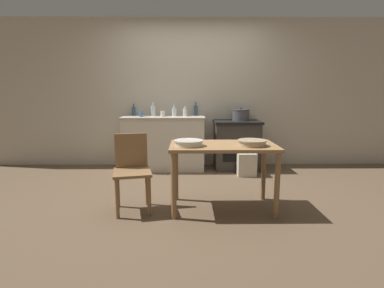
{
  "coord_description": "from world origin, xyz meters",
  "views": [
    {
      "loc": [
        -0.05,
        -3.76,
        1.31
      ],
      "look_at": [
        0.0,
        0.37,
        0.58
      ],
      "focal_mm": 28.0,
      "sensor_mm": 36.0,
      "label": 1
    }
  ],
  "objects_px": {
    "flour_sack": "(247,164)",
    "bottle_center": "(134,111)",
    "chair": "(132,169)",
    "work_table": "(223,154)",
    "bottle_center_left": "(185,112)",
    "mixing_bowl_large": "(189,143)",
    "mixing_bowl_small": "(252,142)",
    "stock_pot": "(241,115)",
    "bottle_left": "(174,112)",
    "cup_mid_right": "(163,114)",
    "bottle_mid_left": "(196,110)",
    "bottle_far_left": "(153,110)",
    "cup_center_right": "(141,114)",
    "stove": "(236,145)"
  },
  "relations": [
    {
      "from": "flour_sack",
      "to": "bottle_center",
      "type": "distance_m",
      "value": 2.13
    },
    {
      "from": "chair",
      "to": "work_table",
      "type": "bearing_deg",
      "value": -11.5
    },
    {
      "from": "bottle_center",
      "to": "bottle_center_left",
      "type": "bearing_deg",
      "value": -8.41
    },
    {
      "from": "mixing_bowl_large",
      "to": "bottle_center",
      "type": "height_order",
      "value": "bottle_center"
    },
    {
      "from": "bottle_center",
      "to": "mixing_bowl_small",
      "type": "bearing_deg",
      "value": -51.82
    },
    {
      "from": "stock_pot",
      "to": "bottle_left",
      "type": "xyz_separation_m",
      "value": [
        -1.14,
        0.01,
        0.05
      ]
    },
    {
      "from": "flour_sack",
      "to": "bottle_center_left",
      "type": "distance_m",
      "value": 1.35
    },
    {
      "from": "work_table",
      "to": "cup_mid_right",
      "type": "relative_size",
      "value": 12.55
    },
    {
      "from": "bottle_center_left",
      "to": "cup_mid_right",
      "type": "distance_m",
      "value": 0.39
    },
    {
      "from": "mixing_bowl_small",
      "to": "bottle_center",
      "type": "xyz_separation_m",
      "value": [
        -1.63,
        2.07,
        0.2
      ]
    },
    {
      "from": "bottle_left",
      "to": "cup_mid_right",
      "type": "relative_size",
      "value": 2.06
    },
    {
      "from": "flour_sack",
      "to": "bottle_mid_left",
      "type": "bearing_deg",
      "value": 140.15
    },
    {
      "from": "bottle_far_left",
      "to": "mixing_bowl_large",
      "type": "bearing_deg",
      "value": -73.13
    },
    {
      "from": "mixing_bowl_large",
      "to": "bottle_mid_left",
      "type": "height_order",
      "value": "bottle_mid_left"
    },
    {
      "from": "work_table",
      "to": "cup_center_right",
      "type": "relative_size",
      "value": 12.19
    },
    {
      "from": "stock_pot",
      "to": "bottle_center",
      "type": "distance_m",
      "value": 1.85
    },
    {
      "from": "stock_pot",
      "to": "cup_center_right",
      "type": "bearing_deg",
      "value": -175.75
    },
    {
      "from": "stock_pot",
      "to": "mixing_bowl_small",
      "type": "height_order",
      "value": "stock_pot"
    },
    {
      "from": "work_table",
      "to": "mixing_bowl_small",
      "type": "height_order",
      "value": "mixing_bowl_small"
    },
    {
      "from": "flour_sack",
      "to": "cup_center_right",
      "type": "distance_m",
      "value": 1.91
    },
    {
      "from": "bottle_center_left",
      "to": "flour_sack",
      "type": "bearing_deg",
      "value": -28.24
    },
    {
      "from": "bottle_left",
      "to": "work_table",
      "type": "bearing_deg",
      "value": -71.7
    },
    {
      "from": "mixing_bowl_large",
      "to": "bottle_left",
      "type": "height_order",
      "value": "bottle_left"
    },
    {
      "from": "cup_mid_right",
      "to": "flour_sack",
      "type": "bearing_deg",
      "value": -17.3
    },
    {
      "from": "bottle_center_left",
      "to": "bottle_far_left",
      "type": "bearing_deg",
      "value": 174.17
    },
    {
      "from": "flour_sack",
      "to": "bottle_mid_left",
      "type": "xyz_separation_m",
      "value": [
        -0.79,
        0.66,
        0.81
      ]
    },
    {
      "from": "bottle_center_left",
      "to": "mixing_bowl_large",
      "type": "bearing_deg",
      "value": -88.27
    },
    {
      "from": "mixing_bowl_small",
      "to": "bottle_far_left",
      "type": "distance_m",
      "value": 2.38
    },
    {
      "from": "flour_sack",
      "to": "stock_pot",
      "type": "distance_m",
      "value": 0.92
    },
    {
      "from": "bottle_mid_left",
      "to": "bottle_far_left",
      "type": "bearing_deg",
      "value": -173.68
    },
    {
      "from": "mixing_bowl_large",
      "to": "cup_center_right",
      "type": "distance_m",
      "value": 2.01
    },
    {
      "from": "bottle_left",
      "to": "stock_pot",
      "type": "bearing_deg",
      "value": -0.48
    },
    {
      "from": "bottle_far_left",
      "to": "chair",
      "type": "bearing_deg",
      "value": -90.67
    },
    {
      "from": "mixing_bowl_small",
      "to": "bottle_left",
      "type": "xyz_separation_m",
      "value": [
        -0.92,
        1.97,
        0.2
      ]
    },
    {
      "from": "bottle_left",
      "to": "bottle_mid_left",
      "type": "xyz_separation_m",
      "value": [
        0.37,
        0.11,
        0.02
      ]
    },
    {
      "from": "bottle_center_left",
      "to": "bottle_center",
      "type": "xyz_separation_m",
      "value": [
        -0.89,
        0.13,
        0.01
      ]
    },
    {
      "from": "stove",
      "to": "flour_sack",
      "type": "xyz_separation_m",
      "value": [
        0.09,
        -0.47,
        -0.23
      ]
    },
    {
      "from": "bottle_left",
      "to": "mixing_bowl_large",
      "type": "bearing_deg",
      "value": -82.93
    },
    {
      "from": "stove",
      "to": "bottle_center_left",
      "type": "relative_size",
      "value": 4.99
    },
    {
      "from": "bottle_mid_left",
      "to": "bottle_center",
      "type": "height_order",
      "value": "bottle_mid_left"
    },
    {
      "from": "bottle_left",
      "to": "bottle_center_left",
      "type": "xyz_separation_m",
      "value": [
        0.19,
        -0.03,
        -0.01
      ]
    },
    {
      "from": "stove",
      "to": "cup_center_right",
      "type": "height_order",
      "value": "cup_center_right"
    },
    {
      "from": "bottle_far_left",
      "to": "cup_center_right",
      "type": "height_order",
      "value": "bottle_far_left"
    },
    {
      "from": "stock_pot",
      "to": "bottle_center_left",
      "type": "height_order",
      "value": "bottle_center_left"
    },
    {
      "from": "mixing_bowl_large",
      "to": "bottle_far_left",
      "type": "bearing_deg",
      "value": 106.87
    },
    {
      "from": "mixing_bowl_large",
      "to": "bottle_far_left",
      "type": "xyz_separation_m",
      "value": [
        -0.61,
        2.0,
        0.22
      ]
    },
    {
      "from": "stock_pot",
      "to": "mixing_bowl_large",
      "type": "relative_size",
      "value": 0.97
    },
    {
      "from": "chair",
      "to": "bottle_center_left",
      "type": "xyz_separation_m",
      "value": [
        0.57,
        1.86,
        0.5
      ]
    },
    {
      "from": "bottle_mid_left",
      "to": "stove",
      "type": "bearing_deg",
      "value": -15.34
    },
    {
      "from": "work_table",
      "to": "bottle_center_left",
      "type": "relative_size",
      "value": 7.02
    }
  ]
}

